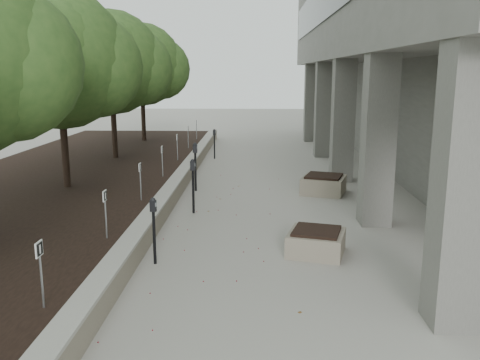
# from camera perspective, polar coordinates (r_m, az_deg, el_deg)

# --- Properties ---
(ground) EXTENTS (90.00, 90.00, 0.00)m
(ground) POSITION_cam_1_polar(r_m,az_deg,el_deg) (6.91, -3.28, -19.20)
(ground) COLOR #9B978F
(ground) RESTS_ON ground
(retaining_wall) EXTENTS (0.39, 26.00, 0.50)m
(retaining_wall) POSITION_cam_1_polar(r_m,az_deg,el_deg) (15.43, -7.06, -0.52)
(retaining_wall) COLOR gray
(retaining_wall) RESTS_ON ground
(planting_bed) EXTENTS (7.00, 26.00, 0.40)m
(planting_bed) POSITION_cam_1_polar(r_m,az_deg,el_deg) (16.42, -19.83, -0.57)
(planting_bed) COLOR black
(planting_bed) RESTS_ON ground
(crabapple_tree_3) EXTENTS (4.60, 4.00, 5.44)m
(crabapple_tree_3) POSITION_cam_1_polar(r_m,az_deg,el_deg) (14.89, -19.51, 9.59)
(crabapple_tree_3) COLOR #2D4F1E
(crabapple_tree_3) RESTS_ON planting_bed
(crabapple_tree_4) EXTENTS (4.60, 4.00, 5.44)m
(crabapple_tree_4) POSITION_cam_1_polar(r_m,az_deg,el_deg) (19.63, -14.20, 10.33)
(crabapple_tree_4) COLOR #2D4F1E
(crabapple_tree_4) RESTS_ON planting_bed
(crabapple_tree_5) EXTENTS (4.60, 4.00, 5.44)m
(crabapple_tree_5) POSITION_cam_1_polar(r_m,az_deg,el_deg) (24.48, -10.95, 10.74)
(crabapple_tree_5) COLOR #2D4F1E
(crabapple_tree_5) RESTS_ON planting_bed
(parking_sign_2) EXTENTS (0.04, 0.22, 0.96)m
(parking_sign_2) POSITION_cam_1_polar(r_m,az_deg,el_deg) (7.52, -21.42, -9.90)
(parking_sign_2) COLOR black
(parking_sign_2) RESTS_ON planting_bed
(parking_sign_3) EXTENTS (0.04, 0.22, 0.96)m
(parking_sign_3) POSITION_cam_1_polar(r_m,az_deg,el_deg) (10.19, -14.85, -3.76)
(parking_sign_3) COLOR black
(parking_sign_3) RESTS_ON planting_bed
(parking_sign_4) EXTENTS (0.04, 0.22, 0.96)m
(parking_sign_4) POSITION_cam_1_polar(r_m,az_deg,el_deg) (13.00, -11.11, -0.19)
(parking_sign_4) COLOR black
(parking_sign_4) RESTS_ON planting_bed
(parking_sign_5) EXTENTS (0.04, 0.22, 0.96)m
(parking_sign_5) POSITION_cam_1_polar(r_m,az_deg,el_deg) (15.89, -8.71, 2.10)
(parking_sign_5) COLOR black
(parking_sign_5) RESTS_ON planting_bed
(parking_sign_6) EXTENTS (0.04, 0.22, 0.96)m
(parking_sign_6) POSITION_cam_1_polar(r_m,az_deg,el_deg) (18.80, -7.05, 3.68)
(parking_sign_6) COLOR black
(parking_sign_6) RESTS_ON planting_bed
(parking_sign_7) EXTENTS (0.04, 0.22, 0.96)m
(parking_sign_7) POSITION_cam_1_polar(r_m,az_deg,el_deg) (21.75, -5.84, 4.83)
(parking_sign_7) COLOR black
(parking_sign_7) RESTS_ON planting_bed
(parking_sign_8) EXTENTS (0.04, 0.22, 0.96)m
(parking_sign_8) POSITION_cam_1_polar(r_m,az_deg,el_deg) (24.70, -4.91, 5.70)
(parking_sign_8) COLOR black
(parking_sign_8) RESTS_ON planting_bed
(parking_meter_2) EXTENTS (0.15, 0.13, 1.30)m
(parking_meter_2) POSITION_cam_1_polar(r_m,az_deg,el_deg) (9.73, -9.63, -5.67)
(parking_meter_2) COLOR black
(parking_meter_2) RESTS_ON ground
(parking_meter_3) EXTENTS (0.15, 0.12, 1.42)m
(parking_meter_3) POSITION_cam_1_polar(r_m,az_deg,el_deg) (13.06, -5.29, -0.70)
(parking_meter_3) COLOR black
(parking_meter_3) RESTS_ON ground
(parking_meter_4) EXTENTS (0.16, 0.12, 1.49)m
(parking_meter_4) POSITION_cam_1_polar(r_m,az_deg,el_deg) (15.54, -5.03, 1.48)
(parking_meter_4) COLOR black
(parking_meter_4) RESTS_ON ground
(parking_meter_5) EXTENTS (0.14, 0.12, 1.26)m
(parking_meter_5) POSITION_cam_1_polar(r_m,az_deg,el_deg) (21.35, -2.89, 4.07)
(parking_meter_5) COLOR black
(parking_meter_5) RESTS_ON ground
(planter_front) EXTENTS (1.31, 1.31, 0.50)m
(planter_front) POSITION_cam_1_polar(r_m,az_deg,el_deg) (10.36, 8.55, -6.84)
(planter_front) COLOR gray
(planter_front) RESTS_ON ground
(planter_back) EXTENTS (1.51, 1.51, 0.56)m
(planter_back) POSITION_cam_1_polar(r_m,az_deg,el_deg) (15.45, 9.36, -0.46)
(planter_back) COLOR gray
(planter_back) RESTS_ON ground
(berry_scatter) EXTENTS (3.30, 14.10, 0.02)m
(berry_scatter) POSITION_cam_1_polar(r_m,az_deg,el_deg) (11.47, -1.54, -6.10)
(berry_scatter) COLOR maroon
(berry_scatter) RESTS_ON ground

